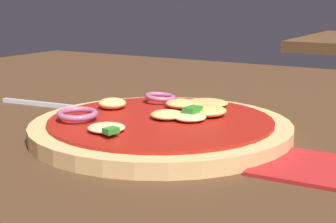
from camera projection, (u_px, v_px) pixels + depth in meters
The scene contains 3 objects.
dining_table at pixel (178, 144), 0.53m from camera, with size 1.31×1.06×0.03m.
pizza at pixel (158, 126), 0.50m from camera, with size 0.25×0.25×0.03m.
fork at pixel (59, 106), 0.62m from camera, with size 0.16×0.03×0.01m.
Camera 1 is at (0.25, -0.44, 0.17)m, focal length 54.60 mm.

